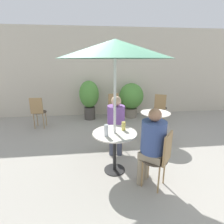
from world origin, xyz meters
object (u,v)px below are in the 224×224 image
(cafe_table_near, at_px, (115,141))
(bistro_chair_1, at_px, (116,125))
(bistro_chair_4, at_px, (38,110))
(beer_glass_1, at_px, (124,126))
(bistro_chair_2, at_px, (160,106))
(seated_person_1, at_px, (116,120))
(beer_glass_0, at_px, (106,130))
(potted_plant_0, at_px, (89,97))
(bistro_chair_3, at_px, (115,106))
(cafe_table_far, at_px, (155,120))
(potted_plant_1, at_px, (131,97))
(umbrella, at_px, (115,49))
(seated_person_0, at_px, (152,141))
(bistro_chair_0, at_px, (161,155))

(cafe_table_near, relative_size, bistro_chair_1, 0.82)
(bistro_chair_4, xyz_separation_m, beer_glass_1, (2.10, -2.19, 0.25))
(bistro_chair_2, height_order, seated_person_1, seated_person_1)
(beer_glass_0, height_order, potted_plant_0, potted_plant_0)
(bistro_chair_3, relative_size, seated_person_1, 0.75)
(bistro_chair_1, relative_size, bistro_chair_2, 1.00)
(cafe_table_far, bearing_deg, cafe_table_near, -136.00)
(bistro_chair_1, xyz_separation_m, potted_plant_1, (0.84, 2.26, 0.14))
(cafe_table_near, distance_m, bistro_chair_1, 0.82)
(beer_glass_0, distance_m, potted_plant_0, 3.14)
(bistro_chair_2, distance_m, bistro_chair_3, 1.43)
(bistro_chair_1, bearing_deg, umbrella, -90.00)
(bistro_chair_2, xyz_separation_m, bistro_chair_3, (-1.42, 0.16, 0.00))
(cafe_table_near, xyz_separation_m, seated_person_0, (0.51, -0.43, 0.17))
(beer_glass_0, bearing_deg, bistro_chair_3, 79.69)
(cafe_table_far, relative_size, beer_glass_1, 4.90)
(cafe_table_near, xyz_separation_m, bistro_chair_1, (0.14, 0.81, -0.02))
(potted_plant_1, bearing_deg, seated_person_1, -109.79)
(umbrella, bearing_deg, potted_plant_1, 72.29)
(potted_plant_0, bearing_deg, bistro_chair_2, -15.93)
(beer_glass_0, relative_size, beer_glass_1, 1.30)
(beer_glass_0, bearing_deg, bistro_chair_0, -27.08)
(potted_plant_0, bearing_deg, cafe_table_near, -81.25)
(cafe_table_far, height_order, bistro_chair_4, bistro_chair_4)
(beer_glass_0, bearing_deg, seated_person_1, 71.10)
(cafe_table_near, relative_size, bistro_chair_2, 0.82)
(bistro_chair_4, height_order, seated_person_1, seated_person_1)
(cafe_table_near, bearing_deg, bistro_chair_3, 82.60)
(bistro_chair_2, distance_m, seated_person_1, 2.38)
(bistro_chair_3, distance_m, potted_plant_0, 0.94)
(seated_person_0, distance_m, beer_glass_0, 0.74)
(potted_plant_0, bearing_deg, seated_person_1, -76.21)
(bistro_chair_1, xyz_separation_m, beer_glass_1, (0.03, -0.71, 0.25))
(beer_glass_0, bearing_deg, bistro_chair_1, 72.52)
(bistro_chair_2, xyz_separation_m, seated_person_1, (-1.64, -1.71, 0.17))
(bistro_chair_1, distance_m, beer_glass_1, 0.75)
(bistro_chair_1, xyz_separation_m, seated_person_1, (-0.03, -0.15, 0.17))
(beer_glass_1, relative_size, potted_plant_0, 0.12)
(cafe_table_far, relative_size, bistro_chair_3, 0.79)
(bistro_chair_0, distance_m, seated_person_0, 0.24)
(bistro_chair_1, distance_m, beer_glass_0, 1.01)
(umbrella, bearing_deg, seated_person_1, 80.26)
(bistro_chair_0, distance_m, potted_plant_1, 3.60)
(cafe_table_near, xyz_separation_m, bistro_chair_3, (0.33, 2.53, -0.02))
(cafe_table_far, distance_m, bistro_chair_0, 1.67)
(cafe_table_near, bearing_deg, seated_person_0, -39.74)
(beer_glass_1, distance_m, umbrella, 1.29)
(bistro_chair_3, bearing_deg, beer_glass_0, -118.90)
(beer_glass_1, xyz_separation_m, umbrella, (-0.17, -0.10, 1.27))
(beer_glass_0, bearing_deg, cafe_table_near, 38.46)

